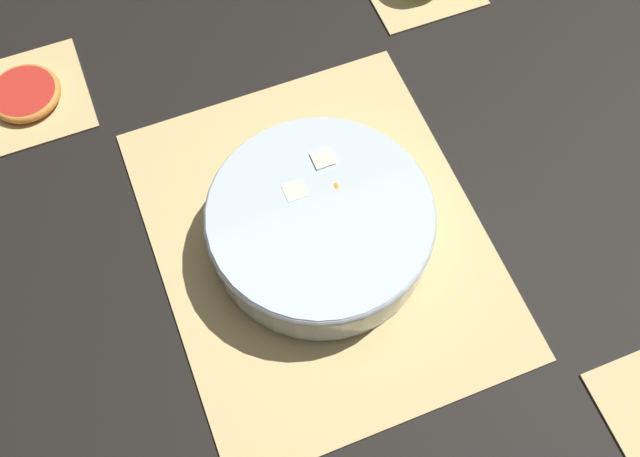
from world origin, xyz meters
name	(u,v)px	position (x,y,z in m)	size (l,w,h in m)	color
ground_plane	(320,241)	(0.00, 0.00, 0.00)	(6.00, 6.00, 0.00)	black
bamboo_mat_center	(320,240)	(0.00, 0.00, 0.00)	(0.45, 0.36, 0.01)	#D6B775
coaster_mat_far_right	(27,98)	(0.32, 0.27, 0.00)	(0.15, 0.15, 0.01)	#D6B775
fruit_salad_bowl	(321,224)	(0.00, 0.00, 0.04)	(0.25, 0.25, 0.07)	silver
grapefruit_slice	(25,93)	(0.32, 0.27, 0.01)	(0.09, 0.09, 0.01)	red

